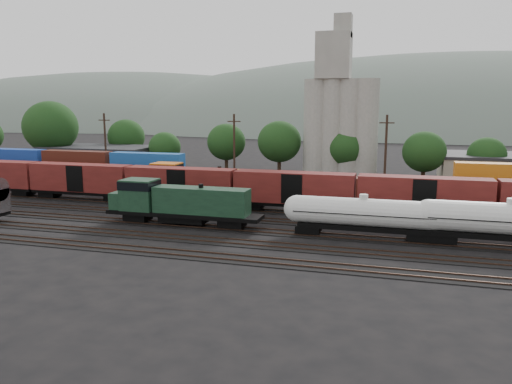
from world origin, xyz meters
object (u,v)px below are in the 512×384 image
(orange_locomotive, at_px, (198,181))
(tank_car_a, at_px, (363,214))
(green_locomotive, at_px, (175,202))
(grain_silo, at_px, (339,117))

(orange_locomotive, bearing_deg, tank_car_a, -31.71)
(green_locomotive, height_order, orange_locomotive, orange_locomotive)
(orange_locomotive, bearing_deg, green_locomotive, -76.69)
(green_locomotive, bearing_deg, orange_locomotive, 103.31)
(orange_locomotive, xyz_separation_m, grain_silo, (16.75, 26.00, 8.50))
(tank_car_a, xyz_separation_m, grain_silo, (-7.52, 41.00, 8.70))
(grain_silo, bearing_deg, tank_car_a, -79.60)
(tank_car_a, relative_size, orange_locomotive, 0.84)
(tank_car_a, bearing_deg, orange_locomotive, 148.29)
(green_locomotive, height_order, grain_silo, grain_silo)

